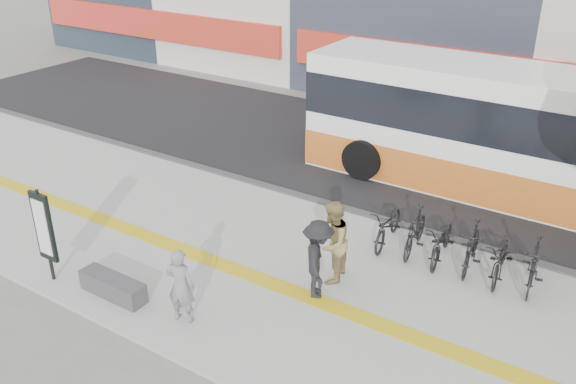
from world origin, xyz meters
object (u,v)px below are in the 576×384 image
Objects in this scene: pedestrian_tan at (332,242)px; seated_woman at (181,286)px; signboard at (44,228)px; bus at (542,143)px; bench at (113,286)px; pedestrian_dark at (318,259)px.

seated_woman is at bearing -43.12° from pedestrian_tan.
signboard is 0.17× the size of bus.
bench is 0.99× the size of seated_woman.
bus is at bearing 146.11° from pedestrian_tan.
pedestrian_dark is (-2.68, -7.31, -0.76)m from bus.
pedestrian_tan is (5.17, 3.37, -0.34)m from signboard.
signboard is at bearing -169.19° from bench.
pedestrian_tan is at bearing -112.33° from bus.
bench is 4.38m from pedestrian_dark.
signboard reaches higher than seated_woman.
bench is 1.94m from signboard.
pedestrian_tan reaches higher than pedestrian_dark.
pedestrian_tan is (-2.73, -6.64, -0.70)m from bus.
bench is at bearing -7.79° from seated_woman.
signboard is 5.88m from pedestrian_dark.
signboard is 1.35× the size of seated_woman.
bus is 7.21m from pedestrian_tan.
bench is at bearing -60.92° from pedestrian_tan.
signboard reaches higher than bench.
pedestrian_dark is at bearing -110.15° from bus.
bus is (6.29, 9.70, 1.42)m from bench.
bus reaches higher than seated_woman.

